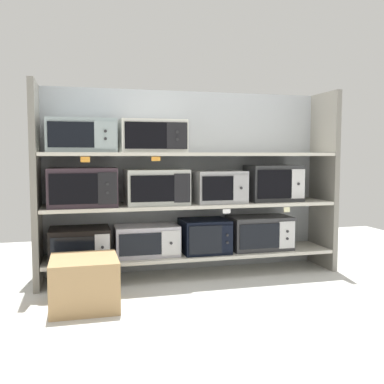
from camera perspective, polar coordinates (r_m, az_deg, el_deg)
The scene contains 22 objects.
ground at distance 3.17m, azimuth 4.73°, elevation -15.51°, with size 6.59×6.00×0.02m, color silver.
back_panel at distance 4.18m, azimuth -0.87°, elevation 1.43°, with size 2.79×0.04×1.69m, color #9EA3A8.
upright_left at distance 3.82m, azimuth -19.63°, elevation 0.84°, with size 0.05×0.46×1.69m, color gray.
upright_right at distance 4.46m, azimuth 16.76°, elevation 1.43°, with size 0.05×0.46×1.69m, color gray.
shelf_0 at distance 4.03m, azimuth 0.00°, elevation -8.09°, with size 2.59×0.46×0.03m, color beige.
microwave_0 at distance 3.87m, azimuth -14.38°, elevation -6.52°, with size 0.50×0.40×0.27m.
microwave_1 at distance 3.91m, azimuth -5.92°, elevation -6.28°, with size 0.56×0.34×0.27m.
microwave_2 at distance 4.02m, azimuth 1.64°, elevation -5.71°, with size 0.42×0.40×0.30m.
microwave_3 at distance 4.20m, azimuth 8.77°, elevation -5.24°, with size 0.57×0.37×0.31m.
shelf_1 at distance 3.95m, azimuth 0.00°, elevation -1.66°, with size 2.59×0.46×0.03m, color beige.
microwave_4 at distance 3.81m, azimuth -14.05°, elevation 0.63°, with size 0.56×0.42×0.32m.
microwave_5 at distance 3.86m, azimuth -4.69°, elevation 0.68°, with size 0.54×0.42×0.31m.
microwave_6 at distance 4.00m, azimuth 3.38°, elevation 0.71°, with size 0.45×0.43×0.29m.
microwave_7 at distance 4.20m, azimuth 10.53°, elevation 1.15°, with size 0.49×0.34×0.34m.
price_tag_0 at distance 3.80m, azimuth 4.52°, elevation -2.51°, with size 0.07×0.00×0.04m, color white.
price_tag_1 at distance 4.02m, azimuth 12.23°, elevation -2.27°, with size 0.06×0.00×0.05m, color beige.
shelf_2 at distance 3.93m, azimuth 0.00°, elevation 4.93°, with size 2.59×0.46×0.03m, color beige.
microwave_8 at distance 3.80m, azimuth -14.17°, elevation 7.10°, with size 0.56×0.41×0.28m.
microwave_9 at distance 3.85m, azimuth -5.22°, elevation 7.21°, with size 0.56×0.40×0.28m.
price_tag_2 at distance 3.56m, azimuth -13.71°, elevation 4.13°, with size 0.07×0.00×0.04m, color orange.
price_tag_3 at distance 3.62m, azimuth -4.72°, elevation 4.32°, with size 0.07×0.00×0.04m, color orange.
shipping_carton at distance 3.29m, azimuth -13.81°, elevation -11.38°, with size 0.47×0.47×0.36m, color tan.
Camera 1 is at (-0.99, -3.80, 1.09)m, focal length 41.02 mm.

